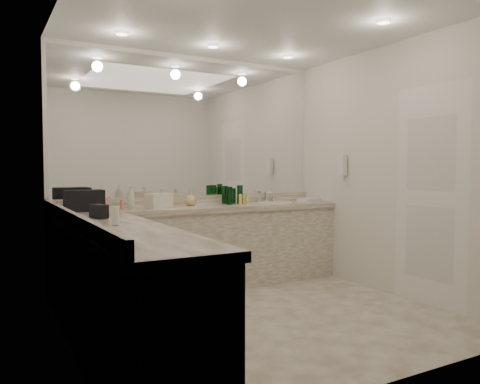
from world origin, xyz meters
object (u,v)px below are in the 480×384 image
cream_cosmetic_case (159,201)px  soap_bottle_b (161,198)px  sink (275,203)px  wall_phone (342,165)px  soap_bottle_c (191,198)px  black_toiletry_bag (84,200)px  soap_bottle_a (131,197)px  hand_towel (309,200)px

cream_cosmetic_case → soap_bottle_b: bearing=11.3°
sink → wall_phone: 0.91m
wall_phone → soap_bottle_c: size_ratio=1.45×
sink → black_toiletry_bag: size_ratio=1.21×
sink → soap_bottle_a: bearing=178.3°
sink → wall_phone: bearing=-39.6°
black_toiletry_bag → soap_bottle_a: soap_bottle_a is taller
hand_towel → cream_cosmetic_case: bearing=179.6°
wall_phone → soap_bottle_b: bearing=166.5°
wall_phone → soap_bottle_c: bearing=161.8°
sink → soap_bottle_c: soap_bottle_c is taller
wall_phone → hand_towel: 0.64m
black_toiletry_bag → soap_bottle_c: size_ratio=2.20×
cream_cosmetic_case → soap_bottle_a: size_ratio=1.14×
soap_bottle_a → soap_bottle_b: bearing=-11.0°
sink → cream_cosmetic_case: bearing=-178.9°
wall_phone → soap_bottle_c: wall_phone is taller
sink → cream_cosmetic_case: (-1.47, -0.03, 0.08)m
black_toiletry_bag → soap_bottle_a: (0.49, 0.11, 0.01)m
hand_towel → soap_bottle_a: bearing=177.6°
soap_bottle_a → soap_bottle_b: (0.31, -0.06, -0.02)m
soap_bottle_c → soap_bottle_a: bearing=-179.7°
black_toiletry_bag → soap_bottle_b: (0.80, 0.05, -0.01)m
black_toiletry_bag → soap_bottle_b: bearing=3.4°
hand_towel → sink: bearing=175.1°
black_toiletry_bag → hand_towel: (2.70, 0.01, -0.08)m
wall_phone → hand_towel: (-0.13, 0.46, -0.43)m
soap_bottle_a → soap_bottle_c: size_ratio=1.36×
soap_bottle_c → cream_cosmetic_case: bearing=-168.1°
soap_bottle_c → hand_towel: bearing=-3.5°
sink → hand_towel: bearing=-4.9°
soap_bottle_a → soap_bottle_b: soap_bottle_a is taller
soap_bottle_c → black_toiletry_bag: bearing=-174.6°
black_toiletry_bag → sink: bearing=1.4°
sink → soap_bottle_a: size_ratio=1.95×
sink → soap_bottle_c: 1.08m
soap_bottle_b → soap_bottle_c: (0.36, 0.06, -0.01)m
cream_cosmetic_case → sink: bearing=-17.0°
black_toiletry_bag → soap_bottle_b: size_ratio=1.89×
cream_cosmetic_case → soap_bottle_b: soap_bottle_b is taller
sink → soap_bottle_b: soap_bottle_b is taller
black_toiletry_bag → soap_bottle_c: (1.15, 0.11, -0.02)m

